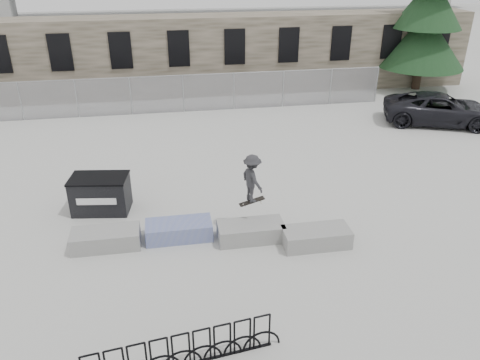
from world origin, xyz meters
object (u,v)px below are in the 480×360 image
object	(u,v)px
suv	(440,109)
skateboarder	(252,179)
planter_center_left	(179,229)
bike_rack	(181,351)
dumpster	(101,194)
planter_far_left	(106,238)
spruce_tree	(429,10)
planter_center_right	(251,231)
planter_offset	(316,236)

from	to	relation	value
suv	skateboarder	bearing A→B (deg)	146.82
planter_center_left	skateboarder	xyz separation A→B (m)	(2.27, 0.04, 1.53)
planter_center_left	bike_rack	world-z (taller)	bike_rack
planter_center_left	bike_rack	bearing A→B (deg)	-92.41
dumpster	suv	world-z (taller)	suv
planter_center_left	bike_rack	distance (m)	4.99
dumpster	bike_rack	xyz separation A→B (m)	(2.27, -7.11, -0.19)
suv	planter_far_left	bearing A→B (deg)	138.69
bike_rack	spruce_tree	world-z (taller)	spruce_tree
planter_center_right	spruce_tree	xyz separation A→B (m)	(13.49, 14.96, 4.40)
planter_center_right	planter_offset	world-z (taller)	same
planter_center_left	spruce_tree	distance (m)	21.78
planter_far_left	planter_center_right	distance (m)	4.34
dumpster	skateboarder	world-z (taller)	skateboarder
planter_far_left	bike_rack	size ratio (longest dim) A/B	0.45
planter_far_left	planter_center_left	distance (m)	2.17
planter_center_right	skateboarder	xyz separation A→B (m)	(0.12, 0.48, 1.53)
bike_rack	skateboarder	bearing A→B (deg)	63.67
spruce_tree	skateboarder	size ratio (longest dim) A/B	7.06
planter_far_left	planter_offset	size ratio (longest dim) A/B	1.00
bike_rack	spruce_tree	size ratio (longest dim) A/B	0.39
planter_center_right	planter_offset	distance (m)	1.97
planter_center_right	skateboarder	bearing A→B (deg)	76.07
planter_center_right	suv	xyz separation A→B (m)	(11.34, 8.72, 0.47)
planter_far_left	planter_offset	distance (m)	6.27
planter_offset	planter_far_left	bearing A→B (deg)	171.09
spruce_tree	suv	size ratio (longest dim) A/B	2.10
planter_far_left	dumpster	distance (m)	2.29
planter_far_left	skateboarder	xyz separation A→B (m)	(4.45, 0.15, 1.53)
bike_rack	suv	size ratio (longest dim) A/B	0.81
dumpster	spruce_tree	bearing A→B (deg)	42.66
planter_far_left	bike_rack	xyz separation A→B (m)	(1.96, -4.87, 0.15)
planter_center_left	spruce_tree	bearing A→B (deg)	42.84
spruce_tree	planter_far_left	bearing A→B (deg)	-140.63
spruce_tree	skateboarder	distance (m)	19.91
planter_far_left	spruce_tree	world-z (taller)	spruce_tree
planter_center_left	skateboarder	distance (m)	2.74
planter_center_left	planter_offset	size ratio (longest dim) A/B	1.00
bike_rack	planter_center_right	bearing A→B (deg)	62.47
planter_offset	bike_rack	size ratio (longest dim) A/B	0.45
planter_center_right	dumpster	bearing A→B (deg)	150.91
planter_offset	spruce_tree	bearing A→B (deg)	53.30
dumpster	skateboarder	size ratio (longest dim) A/B	1.25
planter_offset	bike_rack	xyz separation A→B (m)	(-4.23, -3.90, 0.15)
dumpster	skateboarder	xyz separation A→B (m)	(4.75, -2.09, 1.19)
bike_rack	suv	world-z (taller)	suv
planter_far_left	spruce_tree	distance (m)	23.46
planter_center_right	skateboarder	size ratio (longest dim) A/B	1.23
planter_far_left	suv	distance (m)	17.78
planter_offset	bike_rack	distance (m)	5.76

